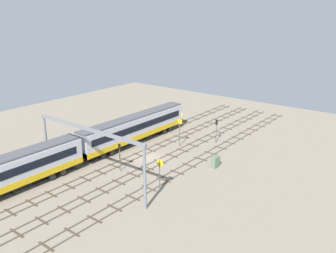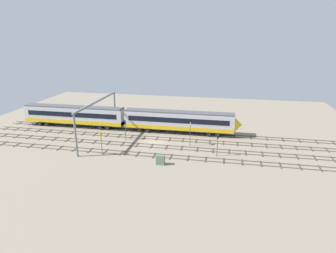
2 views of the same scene
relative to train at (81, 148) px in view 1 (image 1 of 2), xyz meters
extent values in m
plane|color=gray|center=(7.90, -6.61, -2.66)|extent=(90.66, 90.66, 0.00)
cube|color=#59544C|center=(7.90, -13.94, -2.58)|extent=(74.66, 0.07, 0.16)
cube|color=#59544C|center=(7.90, -12.50, -2.58)|extent=(74.66, 0.07, 0.16)
cube|color=#473828|center=(-15.43, -13.22, -2.62)|extent=(0.24, 2.40, 0.08)
cube|color=#473828|center=(-12.32, -13.22, -2.62)|extent=(0.24, 2.40, 0.08)
cube|color=#473828|center=(-9.21, -13.22, -2.62)|extent=(0.24, 2.40, 0.08)
cube|color=#473828|center=(-6.10, -13.22, -2.62)|extent=(0.24, 2.40, 0.08)
cube|color=#473828|center=(-2.99, -13.22, -2.62)|extent=(0.24, 2.40, 0.08)
cube|color=#473828|center=(0.12, -13.22, -2.62)|extent=(0.24, 2.40, 0.08)
cube|color=#473828|center=(3.23, -13.22, -2.62)|extent=(0.24, 2.40, 0.08)
cube|color=#473828|center=(6.34, -13.22, -2.62)|extent=(0.24, 2.40, 0.08)
cube|color=#473828|center=(9.46, -13.22, -2.62)|extent=(0.24, 2.40, 0.08)
cube|color=#473828|center=(12.57, -13.22, -2.62)|extent=(0.24, 2.40, 0.08)
cube|color=#473828|center=(15.68, -13.22, -2.62)|extent=(0.24, 2.40, 0.08)
cube|color=#473828|center=(18.79, -13.22, -2.62)|extent=(0.24, 2.40, 0.08)
cube|color=#473828|center=(21.90, -13.22, -2.62)|extent=(0.24, 2.40, 0.08)
cube|color=#473828|center=(25.01, -13.22, -2.62)|extent=(0.24, 2.40, 0.08)
cube|color=#473828|center=(28.12, -13.22, -2.62)|extent=(0.24, 2.40, 0.08)
cube|color=#473828|center=(31.23, -13.22, -2.62)|extent=(0.24, 2.40, 0.08)
cube|color=#473828|center=(34.34, -13.22, -2.62)|extent=(0.24, 2.40, 0.08)
cube|color=#473828|center=(37.45, -13.22, -2.62)|extent=(0.24, 2.40, 0.08)
cube|color=#473828|center=(40.56, -13.22, -2.62)|extent=(0.24, 2.40, 0.08)
cube|color=#473828|center=(43.68, -13.22, -2.62)|extent=(0.24, 2.40, 0.08)
cube|color=#59544C|center=(7.90, -9.53, -2.58)|extent=(74.66, 0.07, 0.16)
cube|color=#59544C|center=(7.90, -8.10, -2.58)|extent=(74.66, 0.07, 0.16)
cube|color=#473828|center=(-15.99, -8.81, -2.62)|extent=(0.24, 2.40, 0.08)
cube|color=#473828|center=(-13.01, -8.81, -2.62)|extent=(0.24, 2.40, 0.08)
cube|color=#473828|center=(-10.02, -8.81, -2.62)|extent=(0.24, 2.40, 0.08)
cube|color=#473828|center=(-7.03, -8.81, -2.62)|extent=(0.24, 2.40, 0.08)
cube|color=#473828|center=(-4.05, -8.81, -2.62)|extent=(0.24, 2.40, 0.08)
cube|color=#473828|center=(-1.06, -8.81, -2.62)|extent=(0.24, 2.40, 0.08)
cube|color=#473828|center=(1.93, -8.81, -2.62)|extent=(0.24, 2.40, 0.08)
cube|color=#473828|center=(4.91, -8.81, -2.62)|extent=(0.24, 2.40, 0.08)
cube|color=#473828|center=(7.90, -8.81, -2.62)|extent=(0.24, 2.40, 0.08)
cube|color=#473828|center=(10.89, -8.81, -2.62)|extent=(0.24, 2.40, 0.08)
cube|color=#473828|center=(13.87, -8.81, -2.62)|extent=(0.24, 2.40, 0.08)
cube|color=#473828|center=(16.86, -8.81, -2.62)|extent=(0.24, 2.40, 0.08)
cube|color=#473828|center=(19.85, -8.81, -2.62)|extent=(0.24, 2.40, 0.08)
cube|color=#473828|center=(22.83, -8.81, -2.62)|extent=(0.24, 2.40, 0.08)
cube|color=#473828|center=(25.82, -8.81, -2.62)|extent=(0.24, 2.40, 0.08)
cube|color=#473828|center=(28.81, -8.81, -2.62)|extent=(0.24, 2.40, 0.08)
cube|color=#473828|center=(31.79, -8.81, -2.62)|extent=(0.24, 2.40, 0.08)
cube|color=#473828|center=(34.78, -8.81, -2.62)|extent=(0.24, 2.40, 0.08)
cube|color=#473828|center=(37.76, -8.81, -2.62)|extent=(0.24, 2.40, 0.08)
cube|color=#473828|center=(40.75, -8.81, -2.62)|extent=(0.24, 2.40, 0.08)
cube|color=#473828|center=(43.74, -8.81, -2.62)|extent=(0.24, 2.40, 0.08)
cube|color=#59544C|center=(7.90, -5.12, -2.58)|extent=(74.66, 0.07, 0.16)
cube|color=#59544C|center=(7.90, -3.69, -2.58)|extent=(74.66, 0.07, 0.16)
cube|color=#473828|center=(-14.22, -4.41, -2.62)|extent=(0.24, 2.40, 0.08)
cube|color=#473828|center=(-11.46, -4.41, -2.62)|extent=(0.24, 2.40, 0.08)
cube|color=#473828|center=(-8.69, -4.41, -2.62)|extent=(0.24, 2.40, 0.08)
cube|color=#473828|center=(-5.93, -4.41, -2.62)|extent=(0.24, 2.40, 0.08)
cube|color=#473828|center=(-3.16, -4.41, -2.62)|extent=(0.24, 2.40, 0.08)
cube|color=#473828|center=(-0.40, -4.41, -2.62)|extent=(0.24, 2.40, 0.08)
cube|color=#473828|center=(2.37, -4.41, -2.62)|extent=(0.24, 2.40, 0.08)
cube|color=#473828|center=(5.13, -4.41, -2.62)|extent=(0.24, 2.40, 0.08)
cube|color=#473828|center=(7.90, -4.41, -2.62)|extent=(0.24, 2.40, 0.08)
cube|color=#473828|center=(10.66, -4.41, -2.62)|extent=(0.24, 2.40, 0.08)
cube|color=#473828|center=(13.43, -4.41, -2.62)|extent=(0.24, 2.40, 0.08)
cube|color=#473828|center=(16.20, -4.41, -2.62)|extent=(0.24, 2.40, 0.08)
cube|color=#473828|center=(18.96, -4.41, -2.62)|extent=(0.24, 2.40, 0.08)
cube|color=#473828|center=(21.73, -4.41, -2.62)|extent=(0.24, 2.40, 0.08)
cube|color=#473828|center=(24.49, -4.41, -2.62)|extent=(0.24, 2.40, 0.08)
cube|color=#473828|center=(27.26, -4.41, -2.62)|extent=(0.24, 2.40, 0.08)
cube|color=#473828|center=(30.02, -4.41, -2.62)|extent=(0.24, 2.40, 0.08)
cube|color=#473828|center=(32.79, -4.41, -2.62)|extent=(0.24, 2.40, 0.08)
cube|color=#473828|center=(35.55, -4.41, -2.62)|extent=(0.24, 2.40, 0.08)
cube|color=#473828|center=(38.32, -4.41, -2.62)|extent=(0.24, 2.40, 0.08)
cube|color=#473828|center=(41.08, -4.41, -2.62)|extent=(0.24, 2.40, 0.08)
cube|color=#473828|center=(43.85, -4.41, -2.62)|extent=(0.24, 2.40, 0.08)
cube|color=#59544C|center=(7.90, -0.72, -2.58)|extent=(74.66, 0.07, 0.16)
cube|color=#59544C|center=(7.90, 0.72, -2.58)|extent=(74.66, 0.07, 0.16)
cube|color=#473828|center=(-11.58, 0.00, -2.62)|extent=(0.24, 2.40, 0.08)
cube|color=#473828|center=(-8.33, 0.00, -2.62)|extent=(0.24, 2.40, 0.08)
cube|color=#473828|center=(-5.09, 0.00, -2.62)|extent=(0.24, 2.40, 0.08)
cube|color=#473828|center=(-1.84, 0.00, -2.62)|extent=(0.24, 2.40, 0.08)
cube|color=#473828|center=(1.41, 0.00, -2.62)|extent=(0.24, 2.40, 0.08)
cube|color=#473828|center=(4.65, 0.00, -2.62)|extent=(0.24, 2.40, 0.08)
cube|color=#473828|center=(7.90, 0.00, -2.62)|extent=(0.24, 2.40, 0.08)
cube|color=#473828|center=(11.15, 0.00, -2.62)|extent=(0.24, 2.40, 0.08)
cube|color=#473828|center=(14.39, 0.00, -2.62)|extent=(0.24, 2.40, 0.08)
cube|color=#473828|center=(17.64, 0.00, -2.62)|extent=(0.24, 2.40, 0.08)
cube|color=#473828|center=(20.88, 0.00, -2.62)|extent=(0.24, 2.40, 0.08)
cube|color=#473828|center=(24.13, 0.00, -2.62)|extent=(0.24, 2.40, 0.08)
cube|color=#473828|center=(27.38, 0.00, -2.62)|extent=(0.24, 2.40, 0.08)
cube|color=#473828|center=(30.62, 0.00, -2.62)|extent=(0.24, 2.40, 0.08)
cube|color=#473828|center=(33.87, 0.00, -2.62)|extent=(0.24, 2.40, 0.08)
cube|color=#473828|center=(37.12, 0.00, -2.62)|extent=(0.24, 2.40, 0.08)
cube|color=#473828|center=(40.36, 0.00, -2.62)|extent=(0.24, 2.40, 0.08)
cube|color=#473828|center=(43.61, 0.00, -2.62)|extent=(0.24, 2.40, 0.08)
cube|color=#B7BCC6|center=(11.80, 0.00, 0.20)|extent=(24.00, 2.90, 3.60)
cube|color=gold|center=(11.80, 0.00, -1.15)|extent=(24.00, 2.94, 0.90)
cube|color=#4C4C51|center=(11.80, 0.00, 2.15)|extent=(24.00, 2.50, 0.30)
cube|color=black|center=(11.80, -1.46, 0.63)|extent=(22.00, 0.04, 1.10)
cube|color=black|center=(11.80, 1.46, 0.63)|extent=(22.00, 0.04, 1.10)
cylinder|color=black|center=(3.22, 0.00, -2.05)|extent=(0.90, 2.70, 0.90)
cylinder|color=black|center=(5.02, 0.00, -2.05)|extent=(0.90, 2.70, 0.90)
cylinder|color=black|center=(18.58, 0.00, -2.05)|extent=(0.90, 2.70, 0.90)
cylinder|color=black|center=(20.38, 0.00, -2.05)|extent=(0.90, 2.70, 0.90)
cube|color=black|center=(-13.00, -1.46, 0.63)|extent=(22.00, 0.04, 1.10)
cylinder|color=black|center=(-6.22, 0.00, -2.05)|extent=(0.90, 2.70, 0.90)
cylinder|color=black|center=(-4.42, 0.00, -2.05)|extent=(0.90, 2.70, 0.90)
cone|color=gold|center=(24.60, 0.00, 0.02)|extent=(1.60, 3.24, 3.24)
cylinder|color=slate|center=(-3.96, -16.21, 1.25)|extent=(0.36, 0.36, 7.81)
cylinder|color=slate|center=(-3.96, 2.84, 1.25)|extent=(0.36, 0.36, 7.81)
cube|color=slate|center=(-3.96, -6.68, 5.33)|extent=(0.40, 19.64, 0.35)
cylinder|color=#4C4C51|center=(15.25, -7.20, -0.25)|extent=(0.12, 0.12, 4.82)
cylinder|color=yellow|center=(15.29, -7.20, 1.76)|extent=(0.05, 0.88, 0.88)
cube|color=black|center=(15.32, -7.20, 1.76)|extent=(0.02, 0.39, 0.12)
cylinder|color=#4C4C51|center=(0.23, -14.98, -0.39)|extent=(0.12, 0.12, 4.53)
cylinder|color=yellow|center=(0.27, -14.98, 1.44)|extent=(0.05, 0.95, 0.95)
cube|color=black|center=(0.30, -14.98, 1.44)|extent=(0.02, 0.43, 0.12)
cylinder|color=#4C4C51|center=(1.73, -6.39, -1.00)|extent=(0.14, 0.14, 3.31)
cube|color=black|center=(1.73, -6.39, 1.10)|extent=(0.20, 0.32, 0.90)
sphere|color=green|center=(1.84, -6.39, 1.30)|extent=(0.20, 0.20, 0.20)
sphere|color=#262626|center=(1.84, -6.39, 0.90)|extent=(0.20, 0.20, 0.20)
cylinder|color=#4C4C51|center=(20.62, -11.23, -1.00)|extent=(0.14, 0.14, 3.32)
cube|color=black|center=(20.62, -11.23, 1.11)|extent=(0.20, 0.32, 0.90)
sphere|color=green|center=(20.73, -11.23, 1.31)|extent=(0.20, 0.20, 0.20)
sphere|color=#262626|center=(20.73, -11.23, 0.91)|extent=(0.20, 0.20, 0.20)
cube|color=#597259|center=(11.39, -16.61, -1.83)|extent=(1.45, 0.72, 1.65)
cube|color=#333333|center=(12.12, -16.61, -1.58)|extent=(0.02, 0.51, 0.24)
camera|label=1|loc=(-32.00, -41.34, 19.61)|focal=38.62mm
camera|label=2|loc=(21.22, -60.24, 18.46)|focal=31.01mm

